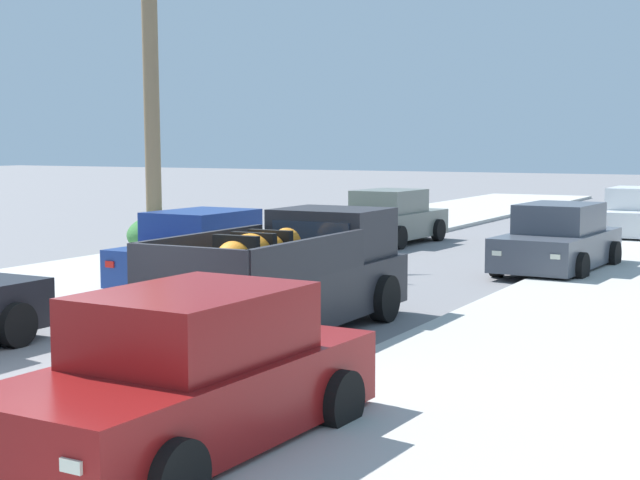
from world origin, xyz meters
TOP-DOWN VIEW (x-y plane):
  - ground_plane at (0.00, 0.00)m, footprint 160.00×160.00m
  - sidewalk_left at (-5.32, 12.00)m, footprint 5.17×60.00m
  - curb_left at (-4.14, 12.00)m, footprint 0.16×60.00m
  - curb_right at (4.14, 12.00)m, footprint 0.16×60.00m
  - pickup_truck at (0.88, 4.20)m, footprint 2.22×5.21m
  - car_left_near at (2.86, 12.79)m, footprint 2.20×4.34m
  - car_right_near at (-2.88, 7.37)m, footprint 2.10×4.29m
  - car_left_mid at (3.04, 21.61)m, footprint 2.04×4.27m
  - car_right_mid at (-2.96, 16.82)m, footprint 2.18×4.33m
  - car_right_far at (2.99, -1.43)m, footprint 2.17×4.32m
  - hedge_bush at (-6.89, 11.70)m, footprint 1.80×2.80m

SIDE VIEW (x-z plane):
  - ground_plane at x=0.00m, z-range 0.00..0.00m
  - curb_left at x=-4.14m, z-range 0.00..0.10m
  - curb_right at x=4.14m, z-range 0.00..0.10m
  - sidewalk_left at x=-5.32m, z-range 0.00..0.12m
  - hedge_bush at x=-6.89m, z-range 0.00..1.10m
  - car_left_near at x=2.86m, z-range -0.06..1.48m
  - car_right_near at x=-2.88m, z-range -0.06..1.48m
  - car_left_mid at x=3.04m, z-range -0.06..1.48m
  - car_right_mid at x=-2.96m, z-range -0.06..1.48m
  - car_right_far at x=2.99m, z-range -0.06..1.48m
  - pickup_truck at x=0.88m, z-range -0.09..1.71m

